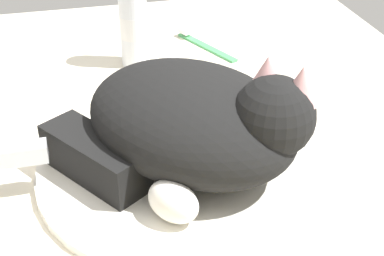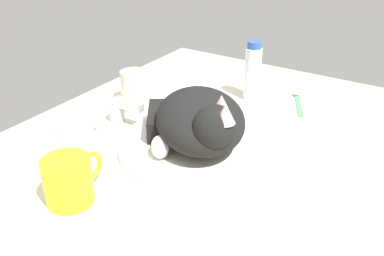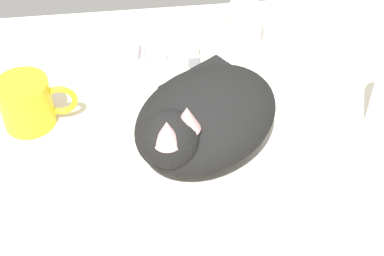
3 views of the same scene
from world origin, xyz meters
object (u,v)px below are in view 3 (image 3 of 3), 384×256
Objects in this scene: cat at (201,118)px; rinse_cup at (244,26)px; coffee_mug at (28,103)px; faucet at (189,51)px; soap_bar at (119,50)px.

rinse_cup is at bearing 66.19° from cat.
cat reaches higher than coffee_mug.
cat is (-0.90, -22.27, 4.20)cm from faucet.
cat is 28.48cm from coffee_mug.
faucet is 0.44× the size of cat.
cat is 4.28× the size of soap_bar.
cat is 3.79× the size of rinse_cup.
coffee_mug reaches higher than faucet.
coffee_mug is at bearing -155.45° from faucet.
soap_bar is (-11.76, 24.57, -4.48)cm from cat.
rinse_cup is (11.00, 4.70, 1.47)cm from faucet.
soap_bar is at bearing -174.20° from rinse_cup.
cat is 29.61cm from rinse_cup.
faucet is 22.68cm from cat.
rinse_cup is (11.90, 26.97, -2.74)cm from cat.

